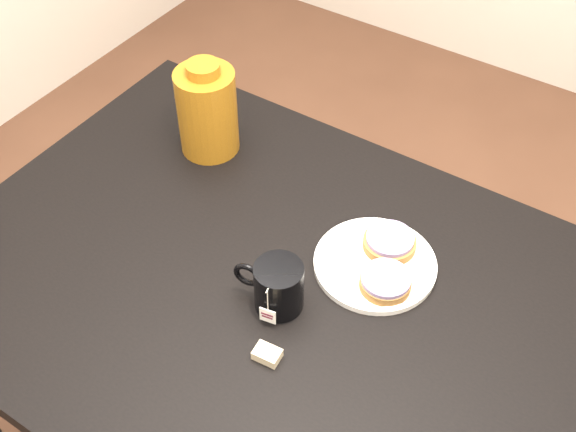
{
  "coord_description": "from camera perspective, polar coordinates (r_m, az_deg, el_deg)",
  "views": [
    {
      "loc": [
        0.4,
        -0.68,
        1.79
      ],
      "look_at": [
        -0.11,
        0.11,
        0.81
      ],
      "focal_mm": 45.0,
      "sensor_mm": 36.0,
      "label": 1
    }
  ],
  "objects": [
    {
      "name": "table",
      "position": [
        1.37,
        1.47,
        -8.81
      ],
      "size": [
        1.4,
        0.9,
        0.75
      ],
      "color": "black",
      "rests_on": "ground_plane"
    },
    {
      "name": "plate",
      "position": [
        1.36,
        6.9,
        -3.73
      ],
      "size": [
        0.23,
        0.23,
        0.02
      ],
      "color": "white",
      "rests_on": "table"
    },
    {
      "name": "bagel_back",
      "position": [
        1.37,
        8.03,
        -2.03
      ],
      "size": [
        0.14,
        0.14,
        0.03
      ],
      "color": "brown",
      "rests_on": "plate"
    },
    {
      "name": "bagel_front",
      "position": [
        1.31,
        7.7,
        -5.16
      ],
      "size": [
        0.11,
        0.11,
        0.03
      ],
      "color": "brown",
      "rests_on": "plate"
    },
    {
      "name": "mug",
      "position": [
        1.26,
        -0.83,
        -5.56
      ],
      "size": [
        0.14,
        0.1,
        0.1
      ],
      "rotation": [
        0.0,
        0.0,
        0.19
      ],
      "color": "black",
      "rests_on": "table"
    },
    {
      "name": "teabag_pouch",
      "position": [
        1.23,
        -1.66,
        -10.86
      ],
      "size": [
        0.05,
        0.04,
        0.02
      ],
      "primitive_type": "cube",
      "rotation": [
        0.0,
        0.0,
        0.1
      ],
      "color": "#C6B793",
      "rests_on": "table"
    },
    {
      "name": "bagel_package",
      "position": [
        1.54,
        -6.41,
        8.29
      ],
      "size": [
        0.13,
        0.13,
        0.22
      ],
      "rotation": [
        0.0,
        0.0,
        -0.02
      ],
      "color": "#64390D",
      "rests_on": "table"
    }
  ]
}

